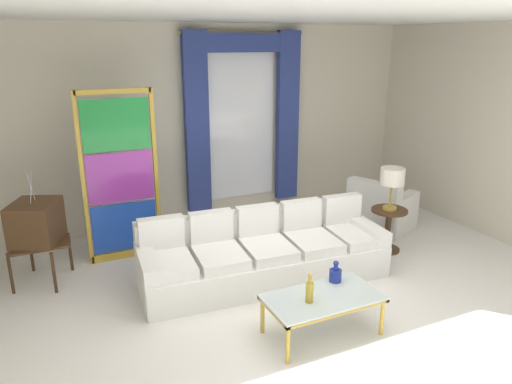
% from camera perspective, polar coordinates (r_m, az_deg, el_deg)
% --- Properties ---
extents(ground_plane, '(16.00, 16.00, 0.00)m').
position_cam_1_polar(ground_plane, '(5.32, 4.14, -13.56)').
color(ground_plane, white).
extents(wall_rear, '(8.00, 0.12, 3.00)m').
position_cam_1_polar(wall_rear, '(7.48, -7.11, 7.83)').
color(wall_rear, beige).
rests_on(wall_rear, ground).
extents(wall_right, '(0.12, 7.00, 3.00)m').
position_cam_1_polar(wall_right, '(7.57, 27.18, 6.15)').
color(wall_right, beige).
rests_on(wall_right, ground).
extents(ceiling_slab, '(8.00, 7.60, 0.04)m').
position_cam_1_polar(ceiling_slab, '(5.28, 0.42, 20.52)').
color(ceiling_slab, white).
extents(curtained_window, '(2.00, 0.17, 2.70)m').
position_cam_1_polar(curtained_window, '(7.54, -1.49, 9.89)').
color(curtained_window, white).
rests_on(curtained_window, ground).
extents(couch_white_long, '(2.98, 1.14, 0.86)m').
position_cam_1_polar(couch_white_long, '(5.80, 0.76, -7.35)').
color(couch_white_long, white).
rests_on(couch_white_long, ground).
extents(coffee_table, '(1.12, 0.60, 0.41)m').
position_cam_1_polar(coffee_table, '(4.76, 7.95, -12.58)').
color(coffee_table, silver).
rests_on(coffee_table, ground).
extents(bottle_blue_decanter, '(0.07, 0.07, 0.30)m').
position_cam_1_polar(bottle_blue_decanter, '(4.57, 6.39, -11.57)').
color(bottle_blue_decanter, gold).
rests_on(bottle_blue_decanter, coffee_table).
extents(bottle_crystal_tall, '(0.13, 0.13, 0.23)m').
position_cam_1_polar(bottle_crystal_tall, '(4.99, 9.42, -9.62)').
color(bottle_crystal_tall, navy).
rests_on(bottle_crystal_tall, coffee_table).
extents(vintage_tv, '(0.70, 0.74, 1.35)m').
position_cam_1_polar(vintage_tv, '(6.08, -24.69, -3.53)').
color(vintage_tv, '#472D19').
rests_on(vintage_tv, ground).
extents(armchair_white, '(1.07, 1.06, 0.80)m').
position_cam_1_polar(armchair_white, '(7.49, 14.56, -2.20)').
color(armchair_white, white).
rests_on(armchair_white, ground).
extents(stained_glass_divider, '(0.95, 0.05, 2.20)m').
position_cam_1_polar(stained_glass_divider, '(6.29, -15.77, 1.31)').
color(stained_glass_divider, gold).
rests_on(stained_glass_divider, ground).
extents(peacock_figurine, '(0.44, 0.60, 0.50)m').
position_cam_1_polar(peacock_figurine, '(6.24, -9.77, -6.61)').
color(peacock_figurine, beige).
rests_on(peacock_figurine, ground).
extents(round_side_table, '(0.48, 0.48, 0.59)m').
position_cam_1_polar(round_side_table, '(6.73, 15.43, -3.92)').
color(round_side_table, '#472D19').
rests_on(round_side_table, ground).
extents(table_lamp_brass, '(0.32, 0.32, 0.57)m').
position_cam_1_polar(table_lamp_brass, '(6.52, 15.90, 1.59)').
color(table_lamp_brass, '#B29338').
rests_on(table_lamp_brass, round_side_table).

